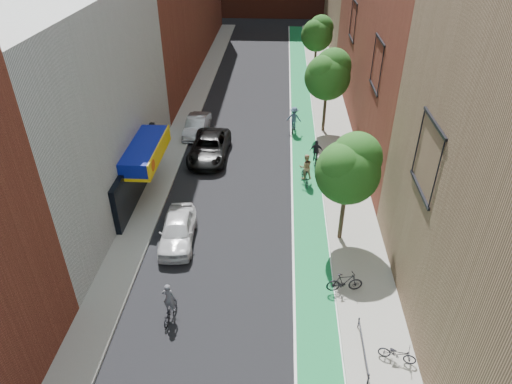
# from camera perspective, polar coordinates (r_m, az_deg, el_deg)

# --- Properties ---
(bike_lane) EXTENTS (2.00, 68.00, 0.01)m
(bike_lane) POSITION_cam_1_polar(r_m,az_deg,el_deg) (39.85, 5.82, 8.80)
(bike_lane) COLOR #136D3C
(bike_lane) RESTS_ON ground
(sidewalk_left) EXTENTS (2.00, 68.00, 0.15)m
(sidewalk_left) POSITION_cam_1_polar(r_m,az_deg,el_deg) (40.58, -8.60, 9.16)
(sidewalk_left) COLOR gray
(sidewalk_left) RESTS_ON ground
(sidewalk_right) EXTENTS (3.00, 68.00, 0.15)m
(sidewalk_right) POSITION_cam_1_polar(r_m,az_deg,el_deg) (40.03, 9.44, 8.74)
(sidewalk_right) COLOR gray
(sidewalk_right) RESTS_ON ground
(building_left_white) EXTENTS (8.00, 20.00, 12.00)m
(building_left_white) POSITION_cam_1_polar(r_m,az_deg,el_deg) (29.46, -23.68, 9.88)
(building_left_white) COLOR silver
(building_left_white) RESTS_ON ground
(tree_near) EXTENTS (3.40, 3.36, 6.42)m
(tree_near) POSITION_cam_1_polar(r_m,az_deg,el_deg) (23.71, 11.55, 3.03)
(tree_near) COLOR #332619
(tree_near) RESTS_ON ground
(tree_mid) EXTENTS (3.55, 3.53, 6.74)m
(tree_mid) POSITION_cam_1_polar(r_m,az_deg,el_deg) (36.37, 9.02, 14.43)
(tree_mid) COLOR #332619
(tree_mid) RESTS_ON ground
(tree_far) EXTENTS (3.30, 3.25, 6.21)m
(tree_far) POSITION_cam_1_polar(r_m,az_deg,el_deg) (49.90, 7.69, 19.13)
(tree_far) COLOR #332619
(tree_far) RESTS_ON ground
(parked_car_white) EXTENTS (2.14, 4.64, 1.54)m
(parked_car_white) POSITION_cam_1_polar(r_m,az_deg,el_deg) (25.62, -9.77, -4.70)
(parked_car_white) COLOR silver
(parked_car_white) RESTS_ON ground
(parked_car_black) EXTENTS (2.77, 5.83, 1.61)m
(parked_car_black) POSITION_cam_1_polar(r_m,az_deg,el_deg) (33.70, -5.86, 5.57)
(parked_car_black) COLOR black
(parked_car_black) RESTS_ON ground
(parked_car_silver) EXTENTS (1.78, 4.49, 1.46)m
(parked_car_silver) POSITION_cam_1_polar(r_m,az_deg,el_deg) (37.40, -7.39, 8.23)
(parked_car_silver) COLOR #9C9FA4
(parked_car_silver) RESTS_ON ground
(cyclist_lead) EXTENTS (0.75, 1.61, 1.96)m
(cyclist_lead) POSITION_cam_1_polar(r_m,az_deg,el_deg) (21.60, -10.75, -13.90)
(cyclist_lead) COLOR black
(cyclist_lead) RESTS_ON ground
(cyclist_lane_near) EXTENTS (0.99, 1.87, 2.14)m
(cyclist_lane_near) POSITION_cam_1_polar(r_m,az_deg,el_deg) (30.45, 6.19, 2.56)
(cyclist_lane_near) COLOR black
(cyclist_lane_near) RESTS_ON ground
(cyclist_lane_mid) EXTENTS (0.94, 1.61, 1.92)m
(cyclist_lane_mid) POSITION_cam_1_polar(r_m,az_deg,el_deg) (32.79, 7.50, 4.47)
(cyclist_lane_mid) COLOR black
(cyclist_lane_mid) RESTS_ON ground
(cyclist_lane_far) EXTENTS (1.30, 1.59, 2.19)m
(cyclist_lane_far) POSITION_cam_1_polar(r_m,az_deg,el_deg) (37.35, 4.77, 8.87)
(cyclist_lane_far) COLOR black
(cyclist_lane_far) RESTS_ON ground
(parked_bike_near) EXTENTS (1.62, 0.96, 0.81)m
(parked_bike_near) POSITION_cam_1_polar(r_m,az_deg,el_deg) (20.59, 17.25, -18.71)
(parked_bike_near) COLOR black
(parked_bike_near) RESTS_ON sidewalk_right
(parked_bike_mid) EXTENTS (1.83, 0.75, 1.07)m
(parked_bike_mid) POSITION_cam_1_polar(r_m,az_deg,el_deg) (22.71, 11.02, -11.00)
(parked_bike_mid) COLOR black
(parked_bike_mid) RESTS_ON sidewalk_right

